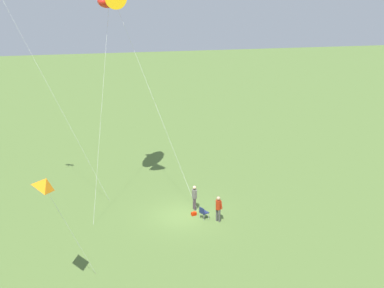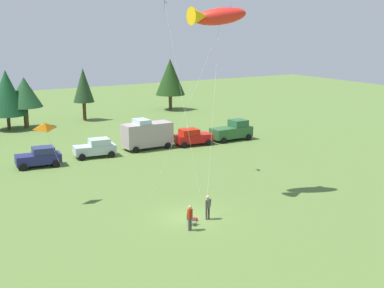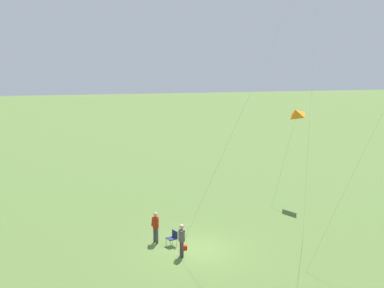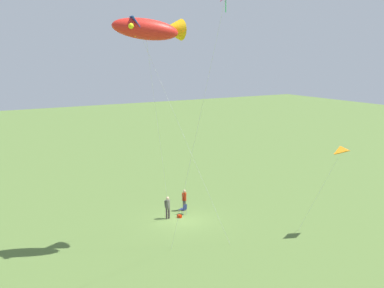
{
  "view_description": "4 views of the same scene",
  "coord_description": "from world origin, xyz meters",
  "px_view_note": "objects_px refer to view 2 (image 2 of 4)",
  "views": [
    {
      "loc": [
        -32.04,
        6.32,
        15.34
      ],
      "look_at": [
        -2.25,
        -0.04,
        5.71
      ],
      "focal_mm": 50.0,
      "sensor_mm": 36.0,
      "label": 1
    },
    {
      "loc": [
        -18.41,
        -30.72,
        13.45
      ],
      "look_at": [
        0.35,
        0.57,
        5.21
      ],
      "focal_mm": 50.0,
      "sensor_mm": 36.0,
      "label": 2
    },
    {
      "loc": [
        26.25,
        -4.48,
        11.06
      ],
      "look_at": [
        -1.7,
        0.09,
        5.38
      ],
      "focal_mm": 50.0,
      "sensor_mm": 36.0,
      "label": 3
    },
    {
      "loc": [
        19.34,
        33.59,
        12.92
      ],
      "look_at": [
        0.88,
        2.9,
        6.4
      ],
      "focal_mm": 50.0,
      "sensor_mm": 36.0,
      "label": 4
    }
  ],
  "objects_px": {
    "car_silver_compact": "(96,148)",
    "kite_diamond_rainbow": "(166,13)",
    "truck_green_flatbed": "(232,131)",
    "kite_diamond_blue": "(223,21)",
    "folding_chair": "(191,218)",
    "person_kite_flyer": "(208,205)",
    "person_spectator": "(190,216)",
    "car_red_sedan": "(192,137)",
    "car_navy_hatch": "(39,157)",
    "van_motorhome_grey": "(147,134)",
    "kite_delta_orange": "(45,126)",
    "backpack_on_grass": "(195,219)",
    "kite_large_fish": "(215,16)"
  },
  "relations": [
    {
      "from": "car_silver_compact",
      "to": "kite_diamond_rainbow",
      "type": "height_order",
      "value": "kite_diamond_rainbow"
    },
    {
      "from": "truck_green_flatbed",
      "to": "kite_diamond_blue",
      "type": "xyz_separation_m",
      "value": [
        -12.25,
        -15.73,
        12.55
      ]
    },
    {
      "from": "folding_chair",
      "to": "truck_green_flatbed",
      "type": "relative_size",
      "value": 0.16
    },
    {
      "from": "truck_green_flatbed",
      "to": "kite_diamond_blue",
      "type": "relative_size",
      "value": 0.34
    },
    {
      "from": "person_kite_flyer",
      "to": "folding_chair",
      "type": "height_order",
      "value": "person_kite_flyer"
    },
    {
      "from": "person_spectator",
      "to": "car_red_sedan",
      "type": "bearing_deg",
      "value": 115.71
    },
    {
      "from": "truck_green_flatbed",
      "to": "kite_diamond_blue",
      "type": "bearing_deg",
      "value": -128.87
    },
    {
      "from": "folding_chair",
      "to": "kite_diamond_rainbow",
      "type": "bearing_deg",
      "value": 131.86
    },
    {
      "from": "person_spectator",
      "to": "car_navy_hatch",
      "type": "distance_m",
      "value": 21.78
    },
    {
      "from": "van_motorhome_grey",
      "to": "kite_delta_orange",
      "type": "distance_m",
      "value": 19.86
    },
    {
      "from": "car_navy_hatch",
      "to": "truck_green_flatbed",
      "type": "height_order",
      "value": "truck_green_flatbed"
    },
    {
      "from": "person_kite_flyer",
      "to": "kite_diamond_blue",
      "type": "distance_m",
      "value": 14.24
    },
    {
      "from": "folding_chair",
      "to": "backpack_on_grass",
      "type": "xyz_separation_m",
      "value": [
        0.65,
        0.49,
        -0.38
      ]
    },
    {
      "from": "van_motorhome_grey",
      "to": "kite_diamond_rainbow",
      "type": "bearing_deg",
      "value": 73.75
    },
    {
      "from": "kite_large_fish",
      "to": "car_silver_compact",
      "type": "bearing_deg",
      "value": 102.68
    },
    {
      "from": "folding_chair",
      "to": "kite_delta_orange",
      "type": "relative_size",
      "value": 0.13
    },
    {
      "from": "folding_chair",
      "to": "backpack_on_grass",
      "type": "distance_m",
      "value": 0.9
    },
    {
      "from": "person_kite_flyer",
      "to": "truck_green_flatbed",
      "type": "xyz_separation_m",
      "value": [
        16.65,
        20.63,
        0.08
      ]
    },
    {
      "from": "person_spectator",
      "to": "car_silver_compact",
      "type": "distance_m",
      "value": 22.34
    },
    {
      "from": "backpack_on_grass",
      "to": "van_motorhome_grey",
      "type": "bearing_deg",
      "value": 72.2
    },
    {
      "from": "person_kite_flyer",
      "to": "car_silver_compact",
      "type": "height_order",
      "value": "car_silver_compact"
    },
    {
      "from": "car_silver_compact",
      "to": "car_red_sedan",
      "type": "height_order",
      "value": "same"
    },
    {
      "from": "car_navy_hatch",
      "to": "car_silver_compact",
      "type": "distance_m",
      "value": 6.08
    },
    {
      "from": "kite_diamond_blue",
      "to": "folding_chair",
      "type": "bearing_deg",
      "value": -139.16
    },
    {
      "from": "backpack_on_grass",
      "to": "car_silver_compact",
      "type": "bearing_deg",
      "value": 88.05
    },
    {
      "from": "car_red_sedan",
      "to": "truck_green_flatbed",
      "type": "xyz_separation_m",
      "value": [
        5.51,
        -0.03,
        0.15
      ]
    },
    {
      "from": "person_kite_flyer",
      "to": "car_navy_hatch",
      "type": "height_order",
      "value": "car_navy_hatch"
    },
    {
      "from": "car_navy_hatch",
      "to": "kite_large_fish",
      "type": "bearing_deg",
      "value": -51.46
    },
    {
      "from": "kite_large_fish",
      "to": "kite_delta_orange",
      "type": "distance_m",
      "value": 15.09
    },
    {
      "from": "car_red_sedan",
      "to": "car_navy_hatch",
      "type": "bearing_deg",
      "value": 7.19
    },
    {
      "from": "car_navy_hatch",
      "to": "truck_green_flatbed",
      "type": "distance_m",
      "value": 22.87
    },
    {
      "from": "kite_large_fish",
      "to": "kite_diamond_rainbow",
      "type": "height_order",
      "value": "kite_diamond_rainbow"
    },
    {
      "from": "car_silver_compact",
      "to": "kite_diamond_blue",
      "type": "distance_m",
      "value": 21.12
    },
    {
      "from": "car_navy_hatch",
      "to": "kite_delta_orange",
      "type": "bearing_deg",
      "value": -95.17
    },
    {
      "from": "truck_green_flatbed",
      "to": "person_kite_flyer",
      "type": "bearing_deg",
      "value": -129.88
    },
    {
      "from": "car_navy_hatch",
      "to": "car_red_sedan",
      "type": "height_order",
      "value": "same"
    },
    {
      "from": "folding_chair",
      "to": "car_navy_hatch",
      "type": "distance_m",
      "value": 21.05
    },
    {
      "from": "person_spectator",
      "to": "truck_green_flatbed",
      "type": "distance_m",
      "value": 28.73
    },
    {
      "from": "kite_diamond_rainbow",
      "to": "truck_green_flatbed",
      "type": "bearing_deg",
      "value": 33.44
    },
    {
      "from": "folding_chair",
      "to": "car_silver_compact",
      "type": "height_order",
      "value": "car_silver_compact"
    },
    {
      "from": "car_red_sedan",
      "to": "kite_diamond_blue",
      "type": "xyz_separation_m",
      "value": [
        -6.73,
        -15.76,
        12.7
      ]
    },
    {
      "from": "person_kite_flyer",
      "to": "folding_chair",
      "type": "distance_m",
      "value": 1.66
    },
    {
      "from": "person_spectator",
      "to": "van_motorhome_grey",
      "type": "bearing_deg",
      "value": 127.48
    },
    {
      "from": "kite_diamond_rainbow",
      "to": "kite_delta_orange",
      "type": "height_order",
      "value": "kite_diamond_rainbow"
    },
    {
      "from": "backpack_on_grass",
      "to": "kite_diamond_rainbow",
      "type": "xyz_separation_m",
      "value": [
        4.09,
        11.5,
        14.25
      ]
    },
    {
      "from": "kite_large_fish",
      "to": "car_red_sedan",
      "type": "bearing_deg",
      "value": 64.53
    },
    {
      "from": "person_kite_flyer",
      "to": "kite_delta_orange",
      "type": "xyz_separation_m",
      "value": [
        -8.56,
        8.98,
        5.01
      ]
    },
    {
      "from": "car_red_sedan",
      "to": "kite_delta_orange",
      "type": "distance_m",
      "value": 23.46
    },
    {
      "from": "kite_diamond_rainbow",
      "to": "folding_chair",
      "type": "bearing_deg",
      "value": -111.58
    },
    {
      "from": "kite_diamond_blue",
      "to": "person_kite_flyer",
      "type": "bearing_deg",
      "value": -131.98
    }
  ]
}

